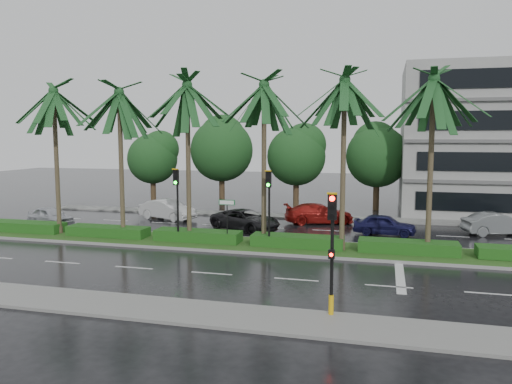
% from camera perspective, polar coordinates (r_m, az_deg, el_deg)
% --- Properties ---
extents(ground, '(120.00, 120.00, 0.00)m').
position_cam_1_polar(ground, '(28.24, -1.67, -6.62)').
color(ground, black).
rests_on(ground, ground).
extents(near_sidewalk, '(40.00, 2.40, 0.12)m').
position_cam_1_polar(near_sidewalk, '(19.03, -10.53, -13.07)').
color(near_sidewalk, slate).
rests_on(near_sidewalk, ground).
extents(far_sidewalk, '(40.00, 2.00, 0.12)m').
position_cam_1_polar(far_sidewalk, '(39.68, 3.19, -2.74)').
color(far_sidewalk, slate).
rests_on(far_sidewalk, ground).
extents(median, '(36.00, 4.00, 0.15)m').
position_cam_1_polar(median, '(29.16, -1.12, -6.04)').
color(median, gray).
rests_on(median, ground).
extents(hedge, '(35.20, 1.40, 0.60)m').
position_cam_1_polar(hedge, '(29.08, -1.12, -5.33)').
color(hedge, '#144012').
rests_on(hedge, median).
extents(lane_markings, '(34.00, 13.06, 0.01)m').
position_cam_1_polar(lane_markings, '(27.15, 4.29, -7.16)').
color(lane_markings, silver).
rests_on(lane_markings, ground).
extents(palm_row, '(26.30, 4.20, 9.99)m').
position_cam_1_polar(palm_row, '(28.93, -3.57, 10.73)').
color(palm_row, '#3F3424').
rests_on(palm_row, median).
extents(signal_near, '(0.34, 0.45, 4.36)m').
position_cam_1_polar(signal_near, '(17.54, 8.66, -6.41)').
color(signal_near, black).
rests_on(signal_near, near_sidewalk).
extents(signal_median_left, '(0.34, 0.42, 4.36)m').
position_cam_1_polar(signal_median_left, '(29.36, -9.04, -0.26)').
color(signal_median_left, black).
rests_on(signal_median_left, median).
extents(signal_median_right, '(0.34, 0.42, 4.36)m').
position_cam_1_polar(signal_median_right, '(27.63, 1.47, -0.60)').
color(signal_median_right, black).
rests_on(signal_median_right, median).
extents(street_sign, '(0.95, 0.09, 2.60)m').
position_cam_1_polar(street_sign, '(28.58, -3.34, -2.14)').
color(street_sign, black).
rests_on(street_sign, median).
extents(bg_trees, '(32.92, 5.78, 8.35)m').
position_cam_1_polar(bg_trees, '(44.70, 4.58, 4.54)').
color(bg_trees, '#3D2C1B').
rests_on(bg_trees, ground).
extents(building, '(16.00, 10.00, 12.00)m').
position_cam_1_polar(building, '(45.37, 26.52, 5.28)').
color(building, gray).
rests_on(building, ground).
extents(car_silver, '(2.70, 4.18, 1.32)m').
position_cam_1_polar(car_silver, '(38.63, -22.43, -2.57)').
color(car_silver, silver).
rests_on(car_silver, ground).
extents(car_white, '(2.96, 4.88, 1.52)m').
position_cam_1_polar(car_white, '(38.81, -10.10, -1.99)').
color(car_white, silver).
rests_on(car_white, ground).
extents(car_darkgrey, '(4.18, 5.52, 1.39)m').
position_cam_1_polar(car_darkgrey, '(33.99, -1.22, -3.19)').
color(car_darkgrey, black).
rests_on(car_darkgrey, ground).
extents(car_red, '(3.58, 5.40, 1.45)m').
position_cam_1_polar(car_red, '(36.79, 7.19, -2.45)').
color(car_red, maroon).
rests_on(car_red, ground).
extents(car_blue, '(1.89, 4.06, 1.35)m').
position_cam_1_polar(car_blue, '(33.32, 14.47, -3.63)').
color(car_blue, '#181848').
rests_on(car_blue, ground).
extents(car_grey, '(2.68, 4.62, 1.44)m').
position_cam_1_polar(car_grey, '(35.84, 25.93, -3.31)').
color(car_grey, slate).
rests_on(car_grey, ground).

